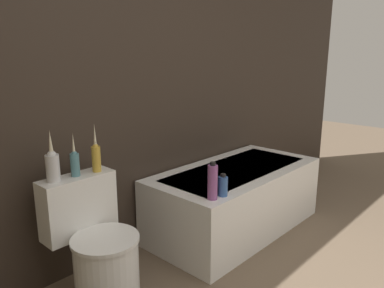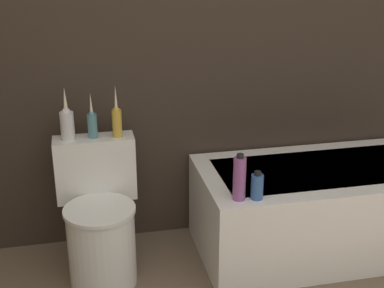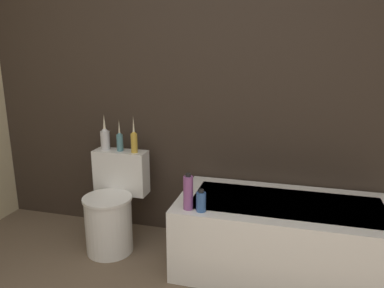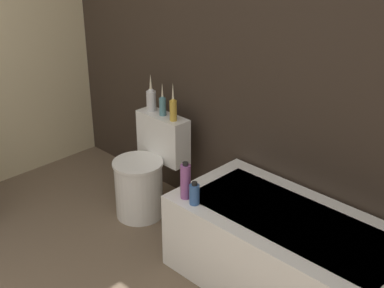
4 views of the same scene
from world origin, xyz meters
name	(u,v)px [view 2 (image 2 of 4)]	position (x,y,z in m)	size (l,w,h in m)	color
wall_back_tiled	(176,18)	(0.00, 2.30, 1.30)	(6.40, 0.06, 2.60)	#332821
bathtub	(325,207)	(0.78, 1.90, 0.26)	(1.45, 0.71, 0.51)	white
toilet	(100,222)	(-0.49, 1.89, 0.32)	(0.42, 0.51, 0.73)	white
vase_gold	(67,122)	(-0.62, 2.07, 0.82)	(0.07, 0.07, 0.28)	silver
vase_silver	(92,123)	(-0.49, 2.07, 0.81)	(0.05, 0.05, 0.24)	teal
vase_bronze	(117,120)	(-0.37, 2.05, 0.82)	(0.05, 0.05, 0.28)	gold
shampoo_bottle_tall	(239,178)	(0.18, 1.64, 0.62)	(0.06, 0.06, 0.24)	#8C4C8C
shampoo_bottle_short	(257,186)	(0.27, 1.62, 0.57)	(0.06, 0.06, 0.15)	#335999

